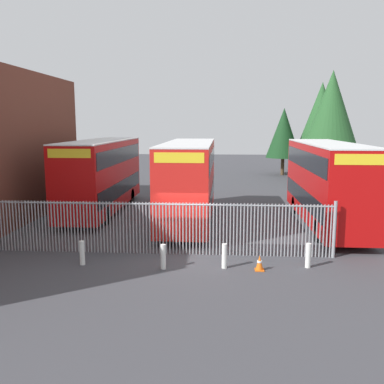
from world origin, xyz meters
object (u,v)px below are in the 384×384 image
object	(u,v)px
traffic_cone_by_gate	(260,263)
bollard_center_front	(163,257)
double_decker_bus_behind_fence_left	(189,179)
double_decker_bus_behind_fence_right	(102,173)
bollard_far_right	(308,255)
bollard_near_right	(224,256)
double_decker_bus_near_gate	(327,181)
bollard_near_left	(82,253)

from	to	relation	value
traffic_cone_by_gate	bollard_center_front	bearing A→B (deg)	-178.60
double_decker_bus_behind_fence_left	traffic_cone_by_gate	bearing A→B (deg)	-67.41
bollard_center_front	traffic_cone_by_gate	world-z (taller)	bollard_center_front
double_decker_bus_behind_fence_right	bollard_far_right	distance (m)	14.45
bollard_center_front	traffic_cone_by_gate	size ratio (longest dim) A/B	1.61
bollard_center_front	bollard_near_right	bearing A→B (deg)	6.27
bollard_far_right	traffic_cone_by_gate	xyz separation A→B (m)	(-1.86, -0.45, -0.19)
traffic_cone_by_gate	bollard_far_right	bearing A→B (deg)	13.68
double_decker_bus_near_gate	bollard_far_right	size ratio (longest dim) A/B	11.38
bollard_center_front	bollard_near_left	bearing A→B (deg)	175.46
bollard_far_right	traffic_cone_by_gate	bearing A→B (deg)	-166.32
bollard_center_front	traffic_cone_by_gate	distance (m)	3.61
double_decker_bus_near_gate	bollard_center_front	size ratio (longest dim) A/B	11.38
double_decker_bus_behind_fence_left	bollard_near_right	world-z (taller)	double_decker_bus_behind_fence_left
double_decker_bus_behind_fence_right	traffic_cone_by_gate	size ratio (longest dim) A/B	18.32
double_decker_bus_near_gate	bollard_near_right	distance (m)	9.31
traffic_cone_by_gate	double_decker_bus_behind_fence_left	bearing A→B (deg)	112.59
double_decker_bus_behind_fence_right	bollard_far_right	xyz separation A→B (m)	(10.65, -9.56, -1.95)
double_decker_bus_near_gate	bollard_center_front	bearing A→B (deg)	-135.72
double_decker_bus_behind_fence_left	traffic_cone_by_gate	size ratio (longest dim) A/B	18.32
bollard_near_left	bollard_near_right	world-z (taller)	same
double_decker_bus_behind_fence_right	traffic_cone_by_gate	world-z (taller)	double_decker_bus_behind_fence_right
double_decker_bus_near_gate	double_decker_bus_behind_fence_right	world-z (taller)	same
double_decker_bus_near_gate	bollard_center_front	world-z (taller)	double_decker_bus_near_gate
bollard_far_right	traffic_cone_by_gate	world-z (taller)	bollard_far_right
double_decker_bus_near_gate	traffic_cone_by_gate	bearing A→B (deg)	-118.98
bollard_near_left	bollard_near_right	distance (m)	5.50
bollard_near_right	bollard_far_right	world-z (taller)	same
bollard_near_left	double_decker_bus_near_gate	bearing A→B (deg)	33.70
double_decker_bus_near_gate	traffic_cone_by_gate	size ratio (longest dim) A/B	18.32
bollard_near_right	bollard_far_right	distance (m)	3.18
bollard_near_left	bollard_near_right	bearing A→B (deg)	-0.01
double_decker_bus_behind_fence_left	bollard_near_left	distance (m)	8.65
double_decker_bus_near_gate	bollard_center_front	distance (m)	10.98
double_decker_bus_near_gate	double_decker_bus_behind_fence_left	size ratio (longest dim) A/B	1.00
double_decker_bus_behind_fence_left	double_decker_bus_behind_fence_right	bearing A→B (deg)	158.25
double_decker_bus_behind_fence_right	bollard_near_left	distance (m)	10.24
bollard_far_right	traffic_cone_by_gate	size ratio (longest dim) A/B	1.61
bollard_near_left	traffic_cone_by_gate	distance (m)	6.81
double_decker_bus_behind_fence_right	double_decker_bus_behind_fence_left	bearing A→B (deg)	-21.75
bollard_far_right	double_decker_bus_behind_fence_right	bearing A→B (deg)	138.09
bollard_center_front	traffic_cone_by_gate	xyz separation A→B (m)	(3.61, 0.09, -0.19)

